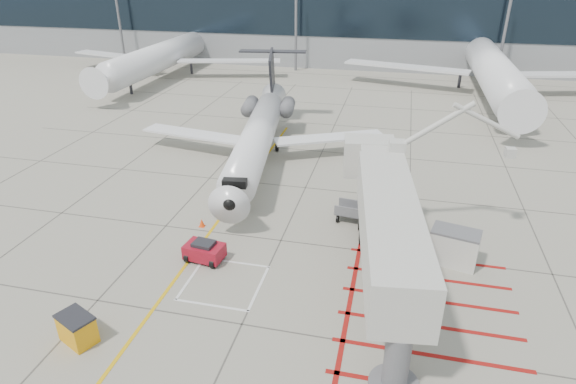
% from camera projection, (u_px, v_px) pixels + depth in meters
% --- Properties ---
extents(ground_plane, '(260.00, 260.00, 0.00)m').
position_uv_depth(ground_plane, '(264.00, 277.00, 27.23)').
color(ground_plane, gray).
rests_on(ground_plane, ground).
extents(regional_jet, '(27.13, 32.20, 7.63)m').
position_uv_depth(regional_jet, '(253.00, 129.00, 38.81)').
color(regional_jet, white).
rests_on(regional_jet, ground_plane).
extents(jet_bridge, '(11.01, 19.37, 7.36)m').
position_uv_depth(jet_bridge, '(388.00, 235.00, 24.27)').
color(jet_bridge, beige).
rests_on(jet_bridge, ground_plane).
extents(pushback_tug, '(2.42, 1.68, 1.32)m').
position_uv_depth(pushback_tug, '(204.00, 250.00, 28.48)').
color(pushback_tug, maroon).
rests_on(pushback_tug, ground_plane).
extents(spill_bin, '(2.00, 1.72, 1.46)m').
position_uv_depth(spill_bin, '(77.00, 328.00, 22.42)').
color(spill_bin, orange).
rests_on(spill_bin, ground_plane).
extents(baggage_cart, '(2.30, 1.61, 1.36)m').
position_uv_depth(baggage_cart, '(352.00, 212.00, 32.72)').
color(baggage_cart, slate).
rests_on(baggage_cart, ground_plane).
extents(ground_power_unit, '(2.99, 2.16, 2.13)m').
position_uv_depth(ground_power_unit, '(454.00, 247.00, 28.10)').
color(ground_power_unit, silver).
rests_on(ground_power_unit, ground_plane).
extents(cone_nose, '(0.40, 0.40, 0.55)m').
position_uv_depth(cone_nose, '(202.00, 223.00, 32.21)').
color(cone_nose, '#FF450D').
rests_on(cone_nose, ground_plane).
extents(cone_side, '(0.37, 0.37, 0.51)m').
position_uv_depth(cone_side, '(345.00, 208.00, 34.17)').
color(cone_side, '#F8500D').
rests_on(cone_side, ground_plane).
extents(terminal_building, '(180.00, 28.00, 14.00)m').
position_uv_depth(terminal_building, '(428.00, 16.00, 83.25)').
color(terminal_building, gray).
rests_on(terminal_building, ground_plane).
extents(terminal_glass_band, '(180.00, 0.10, 6.00)m').
position_uv_depth(terminal_glass_band, '(432.00, 19.00, 70.53)').
color(terminal_glass_band, black).
rests_on(terminal_glass_band, ground_plane).
extents(bg_aircraft_b, '(33.79, 37.54, 11.26)m').
position_uv_depth(bg_aircraft_b, '(166.00, 37.00, 70.64)').
color(bg_aircraft_b, silver).
rests_on(bg_aircraft_b, ground_plane).
extents(bg_aircraft_c, '(38.02, 42.24, 12.67)m').
position_uv_depth(bg_aircraft_c, '(494.00, 44.00, 61.04)').
color(bg_aircraft_c, silver).
rests_on(bg_aircraft_c, ground_plane).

